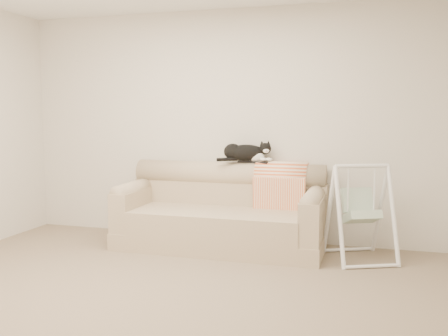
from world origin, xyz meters
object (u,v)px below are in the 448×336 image
object	(u,v)px
tuxedo_cat	(246,152)
remote_a	(246,161)
baby_swing	(360,212)
remote_b	(260,162)
sofa	(222,214)

from	to	relation	value
tuxedo_cat	remote_a	bearing A→B (deg)	108.56
tuxedo_cat	baby_swing	xyz separation A→B (m)	(1.24, -0.33, -0.53)
remote_b	sofa	bearing A→B (deg)	-150.89
baby_swing	remote_a	bearing A→B (deg)	164.54
sofa	remote_a	xyz separation A→B (m)	(0.20, 0.25, 0.56)
tuxedo_cat	remote_b	bearing A→B (deg)	-9.22
sofa	baby_swing	size ratio (longest dim) A/B	2.29
baby_swing	remote_b	bearing A→B (deg)	164.26
remote_b	baby_swing	world-z (taller)	baby_swing
sofa	remote_b	world-z (taller)	remote_b
remote_a	tuxedo_cat	world-z (taller)	tuxedo_cat
remote_a	tuxedo_cat	bearing A→B (deg)	-71.44
baby_swing	sofa	bearing A→B (deg)	176.29
tuxedo_cat	baby_swing	distance (m)	1.39
sofa	tuxedo_cat	world-z (taller)	tuxedo_cat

